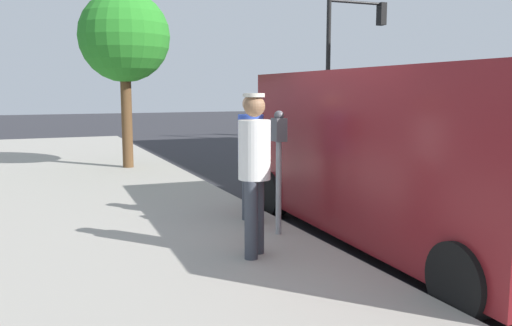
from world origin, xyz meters
TOP-DOWN VIEW (x-y plane):
  - ground_plane at (0.00, 0.00)m, footprint 80.00×80.00m
  - sidewalk_slab at (3.50, 0.00)m, footprint 5.00×32.00m
  - parking_meter_near at (1.35, -0.60)m, footprint 0.14×0.18m
  - pedestrian_in_blue at (1.42, -1.33)m, footprint 0.34×0.36m
  - pedestrian_in_white at (1.97, 0.12)m, footprint 0.34×0.34m
  - parked_van at (-0.15, -0.01)m, footprint 2.30×5.27m
  - traffic_light_corner at (-6.61, -11.72)m, footprint 2.48×0.42m
  - street_tree at (2.06, -7.22)m, footprint 2.02×2.02m

SIDE VIEW (x-z plane):
  - ground_plane at x=0.00m, z-range 0.00..0.00m
  - sidewalk_slab at x=3.50m, z-range 0.00..0.15m
  - pedestrian_in_blue at x=1.42m, z-range 0.28..1.99m
  - pedestrian_in_white at x=1.97m, z-range 0.28..2.01m
  - parked_van at x=-0.15m, z-range 0.08..2.23m
  - parking_meter_near at x=1.35m, z-range 0.42..1.94m
  - street_tree at x=2.06m, z-range 1.09..5.04m
  - traffic_light_corner at x=-6.61m, z-range 0.92..6.12m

